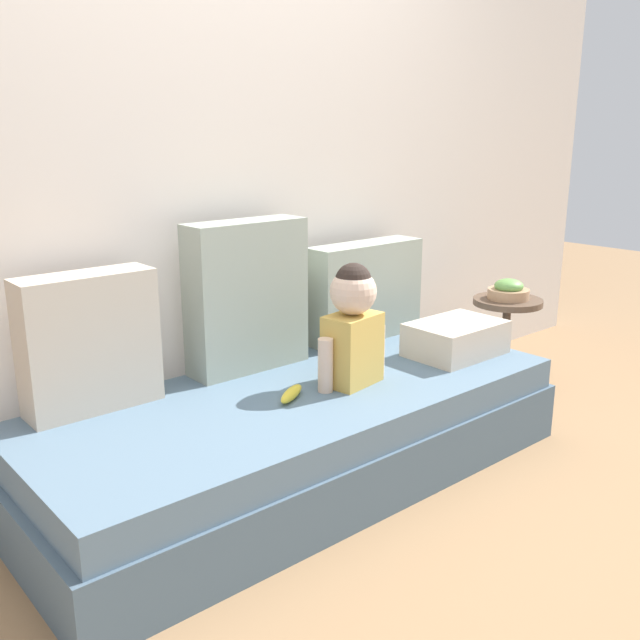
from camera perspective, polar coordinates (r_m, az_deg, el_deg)
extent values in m
plane|color=#93704C|center=(2.75, -1.55, -12.53)|extent=(12.00, 12.00, 0.00)
cube|color=silver|center=(2.89, -8.98, 13.47)|extent=(5.30, 0.10, 2.40)
cube|color=#495F70|center=(2.70, -1.57, -10.36)|extent=(2.10, 0.86, 0.23)
cube|color=slate|center=(2.63, -1.60, -6.90)|extent=(2.03, 0.83, 0.12)
cube|color=#C1B29E|center=(2.49, -18.30, -1.74)|extent=(0.45, 0.16, 0.47)
cube|color=#99A393|center=(2.77, -5.98, 1.96)|extent=(0.49, 0.16, 0.59)
cube|color=#99A393|center=(3.19, 3.67, 2.39)|extent=(0.59, 0.16, 0.44)
cube|color=gold|center=(2.63, 2.66, -2.39)|extent=(0.23, 0.18, 0.27)
sphere|color=beige|center=(2.57, 2.72, 2.33)|extent=(0.17, 0.17, 0.17)
sphere|color=#2D231E|center=(2.56, 2.74, 3.18)|extent=(0.14, 0.14, 0.14)
cylinder|color=beige|center=(2.55, 0.45, -3.72)|extent=(0.06, 0.06, 0.20)
cylinder|color=beige|center=(2.73, 4.72, -2.50)|extent=(0.06, 0.06, 0.20)
ellipsoid|color=yellow|center=(2.51, -2.35, -6.02)|extent=(0.17, 0.12, 0.04)
cube|color=beige|center=(3.03, 11.01, -1.48)|extent=(0.40, 0.28, 0.14)
cylinder|color=brown|center=(3.57, 15.06, 1.45)|extent=(0.34, 0.34, 0.03)
cylinder|color=#453528|center=(3.63, 14.80, -2.20)|extent=(0.04, 0.04, 0.45)
cylinder|color=#453528|center=(3.70, 14.58, -5.35)|extent=(0.19, 0.19, 0.02)
cylinder|color=tan|center=(3.56, 15.11, 2.07)|extent=(0.20, 0.20, 0.05)
ellipsoid|color=#669E4C|center=(3.55, 15.15, 2.70)|extent=(0.14, 0.14, 0.07)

